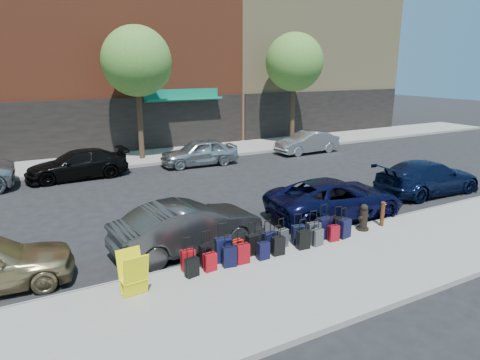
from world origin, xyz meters
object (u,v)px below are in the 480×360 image
car_near_2 (336,198)px  car_near_3 (428,177)px  suitcase_front_5 (269,242)px  car_far_1 (77,165)px  car_far_2 (199,152)px  tree_right (296,64)px  tree_center (139,63)px  car_near_1 (188,227)px  bollard (382,214)px  display_rack (133,274)px  fire_hydrant (363,218)px  car_far_3 (307,142)px

car_near_2 → car_near_3: bearing=-80.2°
suitcase_front_5 → car_far_1: car_far_1 is taller
suitcase_front_5 → car_far_2: size_ratio=0.22×
tree_right → car_far_2: (-8.24, -2.67, -4.69)m
tree_center → car_far_1: (-4.02, -2.46, -4.73)m
tree_right → car_near_1: (-13.02, -12.83, -4.68)m
suitcase_front_5 → car_near_1: car_near_1 is taller
suitcase_front_5 → bollard: suitcase_front_5 is taller
display_rack → car_far_1: car_far_1 is taller
tree_center → bollard: (3.68, -14.41, -4.84)m
tree_right → car_near_1: tree_right is taller
car_near_3 → car_near_1: bearing=94.8°
car_near_3 → car_far_1: car_near_3 is taller
suitcase_front_5 → display_rack: display_rack is taller
suitcase_front_5 → car_near_3: car_near_3 is taller
bollard → car_near_3: 5.33m
car_far_1 → car_near_2: bearing=33.1°
fire_hydrant → car_near_1: (-5.40, 1.54, 0.19)m
car_near_1 → car_far_1: car_near_1 is taller
tree_right → bollard: (-6.82, -14.41, -4.84)m
fire_hydrant → car_far_2: bearing=81.7°
display_rack → car_far_2: size_ratio=0.25×
car_far_2 → car_far_3: size_ratio=1.02×
car_far_1 → car_far_2: bearing=86.0°
suitcase_front_5 → car_near_2: bearing=12.3°
display_rack → car_far_1: (0.67, 12.34, 0.02)m
car_near_1 → car_near_3: bearing=-92.4°
tree_center → display_rack: tree_center is taller
tree_center → car_far_1: tree_center is taller
fire_hydrant → car_far_1: car_far_1 is taller
suitcase_front_5 → car_far_1: 12.34m
fire_hydrant → car_far_1: bearing=108.8°
car_near_2 → car_near_1: bearing=97.2°
fire_hydrant → car_far_3: car_far_3 is taller
fire_hydrant → display_rack: (-7.56, -0.42, 0.11)m
suitcase_front_5 → bollard: bearing=-11.8°
tree_right → display_rack: (-15.18, -14.79, -4.75)m
tree_center → car_near_2: (3.17, -12.69, -4.71)m
bollard → fire_hydrant: bearing=176.9°
car_near_3 → car_far_2: size_ratio=1.17×
bollard → car_far_3: 13.01m
fire_hydrant → car_near_3: (5.69, 2.07, 0.16)m
tree_right → fire_hydrant: tree_right is taller
tree_center → car_near_2: 13.90m
car_near_3 → car_far_1: (-12.59, 9.85, -0.03)m
tree_right → bollard: tree_right is taller
bollard → car_far_1: 14.22m
tree_center → display_rack: (-4.68, -14.79, -4.75)m
car_near_2 → tree_center: bearing=19.8°
car_near_1 → car_far_1: size_ratio=0.94×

